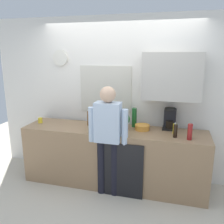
{
  "coord_description": "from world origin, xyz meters",
  "views": [
    {
      "loc": [
        0.87,
        -3.01,
        2.04
      ],
      "look_at": [
        -0.01,
        0.25,
        1.19
      ],
      "focal_mm": 37.97,
      "sensor_mm": 36.0,
      "label": 1
    }
  ],
  "objects_px": {
    "bottle_red_vinegar": "(190,132)",
    "bottle_amber_beer": "(89,118)",
    "bottle_clear_soda": "(102,119)",
    "potted_plant": "(125,121)",
    "dish_soap": "(175,129)",
    "mixing_bowl": "(142,127)",
    "person_at_sink": "(108,133)",
    "bottle_olive_oil": "(109,121)",
    "cup_yellow_cup": "(40,120)",
    "bottle_green_wine": "(134,117)",
    "bottle_dark_sauce": "(175,131)",
    "coffee_maker": "(170,119)"
  },
  "relations": [
    {
      "from": "bottle_amber_beer",
      "to": "mixing_bowl",
      "type": "bearing_deg",
      "value": -0.56
    },
    {
      "from": "bottle_dark_sauce",
      "to": "bottle_green_wine",
      "type": "xyz_separation_m",
      "value": [
        -0.63,
        0.33,
        0.06
      ]
    },
    {
      "from": "bottle_clear_soda",
      "to": "bottle_red_vinegar",
      "type": "relative_size",
      "value": 1.27
    },
    {
      "from": "bottle_green_wine",
      "to": "mixing_bowl",
      "type": "distance_m",
      "value": 0.22
    },
    {
      "from": "coffee_maker",
      "to": "bottle_clear_soda",
      "type": "xyz_separation_m",
      "value": [
        -1.01,
        -0.24,
        -0.01
      ]
    },
    {
      "from": "coffee_maker",
      "to": "cup_yellow_cup",
      "type": "height_order",
      "value": "coffee_maker"
    },
    {
      "from": "bottle_olive_oil",
      "to": "bottle_clear_soda",
      "type": "relative_size",
      "value": 0.89
    },
    {
      "from": "bottle_amber_beer",
      "to": "potted_plant",
      "type": "distance_m",
      "value": 0.59
    },
    {
      "from": "bottle_dark_sauce",
      "to": "bottle_green_wine",
      "type": "distance_m",
      "value": 0.71
    },
    {
      "from": "bottle_olive_oil",
      "to": "cup_yellow_cup",
      "type": "height_order",
      "value": "bottle_olive_oil"
    },
    {
      "from": "potted_plant",
      "to": "person_at_sink",
      "type": "height_order",
      "value": "person_at_sink"
    },
    {
      "from": "dish_soap",
      "to": "bottle_olive_oil",
      "type": "bearing_deg",
      "value": -179.38
    },
    {
      "from": "bottle_dark_sauce",
      "to": "mixing_bowl",
      "type": "distance_m",
      "value": 0.53
    },
    {
      "from": "bottle_red_vinegar",
      "to": "potted_plant",
      "type": "relative_size",
      "value": 0.96
    },
    {
      "from": "mixing_bowl",
      "to": "dish_soap",
      "type": "distance_m",
      "value": 0.48
    },
    {
      "from": "bottle_red_vinegar",
      "to": "bottle_amber_beer",
      "type": "distance_m",
      "value": 1.54
    },
    {
      "from": "bottle_clear_soda",
      "to": "potted_plant",
      "type": "xyz_separation_m",
      "value": [
        0.35,
        0.05,
        -0.01
      ]
    },
    {
      "from": "coffee_maker",
      "to": "bottle_green_wine",
      "type": "bearing_deg",
      "value": -175.68
    },
    {
      "from": "bottle_amber_beer",
      "to": "mixing_bowl",
      "type": "distance_m",
      "value": 0.86
    },
    {
      "from": "mixing_bowl",
      "to": "bottle_amber_beer",
      "type": "bearing_deg",
      "value": 179.44
    },
    {
      "from": "bottle_red_vinegar",
      "to": "bottle_amber_beer",
      "type": "relative_size",
      "value": 0.96
    },
    {
      "from": "bottle_clear_soda",
      "to": "potted_plant",
      "type": "height_order",
      "value": "bottle_clear_soda"
    },
    {
      "from": "dish_soap",
      "to": "bottle_green_wine",
      "type": "bearing_deg",
      "value": 163.1
    },
    {
      "from": "bottle_red_vinegar",
      "to": "dish_soap",
      "type": "xyz_separation_m",
      "value": [
        -0.19,
        0.19,
        -0.03
      ]
    },
    {
      "from": "bottle_olive_oil",
      "to": "person_at_sink",
      "type": "bearing_deg",
      "value": -75.66
    },
    {
      "from": "cup_yellow_cup",
      "to": "coffee_maker",
      "type": "bearing_deg",
      "value": 6.56
    },
    {
      "from": "bottle_red_vinegar",
      "to": "dish_soap",
      "type": "relative_size",
      "value": 1.22
    },
    {
      "from": "bottle_clear_soda",
      "to": "mixing_bowl",
      "type": "xyz_separation_m",
      "value": [
        0.61,
        0.08,
        -0.1
      ]
    },
    {
      "from": "bottle_green_wine",
      "to": "bottle_amber_beer",
      "type": "xyz_separation_m",
      "value": [
        -0.71,
        -0.11,
        -0.03
      ]
    },
    {
      "from": "bottle_olive_oil",
      "to": "bottle_green_wine",
      "type": "xyz_separation_m",
      "value": [
        0.36,
        0.2,
        0.02
      ]
    },
    {
      "from": "bottle_green_wine",
      "to": "potted_plant",
      "type": "height_order",
      "value": "bottle_green_wine"
    },
    {
      "from": "bottle_red_vinegar",
      "to": "cup_yellow_cup",
      "type": "bearing_deg",
      "value": 175.72
    },
    {
      "from": "dish_soap",
      "to": "bottle_clear_soda",
      "type": "bearing_deg",
      "value": -179.49
    },
    {
      "from": "bottle_dark_sauce",
      "to": "mixing_bowl",
      "type": "bearing_deg",
      "value": 156.73
    },
    {
      "from": "person_at_sink",
      "to": "bottle_amber_beer",
      "type": "bearing_deg",
      "value": 137.02
    },
    {
      "from": "mixing_bowl",
      "to": "dish_soap",
      "type": "bearing_deg",
      "value": -7.95
    },
    {
      "from": "bottle_dark_sauce",
      "to": "person_at_sink",
      "type": "bearing_deg",
      "value": -168.65
    },
    {
      "from": "dish_soap",
      "to": "bottle_amber_beer",
      "type": "bearing_deg",
      "value": 176.78
    },
    {
      "from": "potted_plant",
      "to": "person_at_sink",
      "type": "xyz_separation_m",
      "value": [
        -0.17,
        -0.36,
        -0.09
      ]
    },
    {
      "from": "bottle_green_wine",
      "to": "cup_yellow_cup",
      "type": "relative_size",
      "value": 3.53
    },
    {
      "from": "mixing_bowl",
      "to": "person_at_sink",
      "type": "xyz_separation_m",
      "value": [
        -0.43,
        -0.39,
        0.01
      ]
    },
    {
      "from": "bottle_clear_soda",
      "to": "dish_soap",
      "type": "xyz_separation_m",
      "value": [
        1.09,
        0.01,
        -0.06
      ]
    },
    {
      "from": "bottle_olive_oil",
      "to": "dish_soap",
      "type": "height_order",
      "value": "bottle_olive_oil"
    },
    {
      "from": "bottle_olive_oil",
      "to": "coffee_maker",
      "type": "bearing_deg",
      "value": 14.94
    },
    {
      "from": "cup_yellow_cup",
      "to": "person_at_sink",
      "type": "bearing_deg",
      "value": -13.96
    },
    {
      "from": "bottle_red_vinegar",
      "to": "mixing_bowl",
      "type": "height_order",
      "value": "bottle_red_vinegar"
    },
    {
      "from": "mixing_bowl",
      "to": "dish_soap",
      "type": "height_order",
      "value": "dish_soap"
    },
    {
      "from": "bottle_green_wine",
      "to": "mixing_bowl",
      "type": "bearing_deg",
      "value": -39.94
    },
    {
      "from": "cup_yellow_cup",
      "to": "bottle_red_vinegar",
      "type": "bearing_deg",
      "value": -4.28
    },
    {
      "from": "bottle_dark_sauce",
      "to": "dish_soap",
      "type": "bearing_deg",
      "value": 92.69
    }
  ]
}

